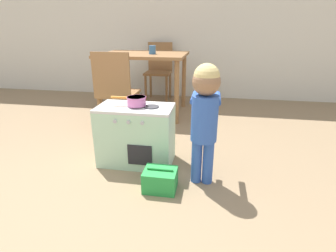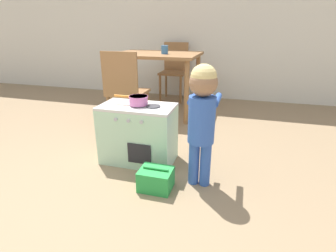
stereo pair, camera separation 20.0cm
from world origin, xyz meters
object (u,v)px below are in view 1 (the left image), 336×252
Objects in this scene: dining_chair_far at (159,70)px; toy_pot at (136,101)px; toy_basket at (160,180)px; dining_table at (144,62)px; play_kitchen at (136,135)px; cup_on_table at (152,50)px; child_figure at (205,109)px; dining_chair_near at (116,91)px.

toy_pot is at bearing 96.89° from dining_chair_far.
dining_table is (-0.55, 1.72, 0.59)m from toy_basket.
play_kitchen is 1.39m from cup_on_table.
child_figure is (0.56, -0.21, 0.32)m from play_kitchen.
child_figure is 3.80× the size of toy_basket.
toy_pot reaches higher than toy_basket.
toy_basket is at bearing -53.15° from play_kitchen.
dining_table is at bearing 118.09° from child_figure.
dining_chair_far is (-0.80, 2.29, -0.10)m from child_figure.
toy_pot is at bearing -77.89° from dining_table.
dining_chair_far is 0.90m from cup_on_table.
dining_chair_near reaches higher than toy_pot.
child_figure is 1.24m from dining_chair_near.
toy_basket is 2.53m from dining_chair_far.
child_figure is at bearing -20.94° from play_kitchen.
dining_chair_far is 8.71× the size of cup_on_table.
dining_chair_near is 1.49m from dining_chair_far.
dining_chair_far is at bearing 96.89° from toy_pot.
dining_table is at bearing 86.99° from dining_chair_far.
play_kitchen is at bearing 96.58° from dining_chair_far.
dining_chair_far is at bearing 96.58° from play_kitchen.
dining_chair_near is (-0.10, -0.76, -0.20)m from dining_table.
child_figure is 1.01× the size of dining_chair_near.
play_kitchen is at bearing 126.85° from toy_basket.
dining_chair_far is (-0.51, 2.44, 0.39)m from toy_basket.
dining_table reaches higher than play_kitchen.
child_figure reaches higher than toy_pot.
dining_table reaches higher than toy_basket.
cup_on_table is (-0.15, 1.26, 0.58)m from play_kitchen.
dining_chair_near is 1.00× the size of dining_chair_far.
toy_pot is at bearing 158.62° from child_figure.
toy_basket is at bearing 101.88° from dining_chair_far.
toy_pot is 1.25× the size of toy_basket.
toy_basket is at bearing -55.78° from dining_chair_near.
play_kitchen is at bearing 159.06° from child_figure.
toy_pot is 0.33× the size of dining_chair_far.
dining_table reaches higher than toy_pot.
toy_pot is 1.39m from dining_table.
play_kitchen is at bearing -83.36° from cup_on_table.
child_figure is at bearing -21.38° from toy_pot.
toy_basket is 0.21× the size of dining_table.
cup_on_table is at bearing 71.05° from dining_chair_near.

